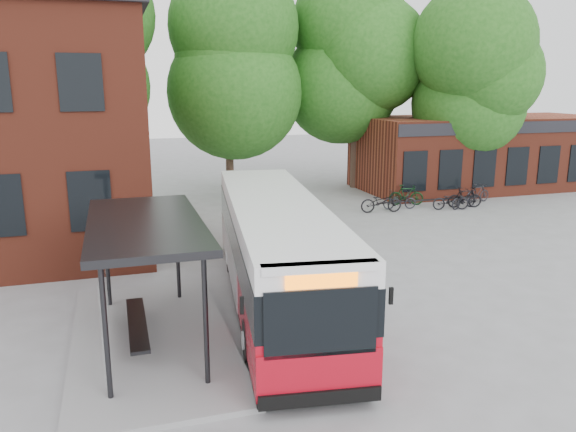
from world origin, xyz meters
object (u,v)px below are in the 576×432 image
object	(u,v)px
bicycle_5	(465,197)
bicycle_7	(478,193)
bicycle_0	(381,202)
bicycle_4	(451,200)
bus_shelter	(148,282)
bicycle_3	(406,195)
bicycle_2	(400,200)
bicycle_6	(464,199)
city_bus	(276,252)

from	to	relation	value
bicycle_5	bicycle_7	bearing A→B (deg)	-45.14
bicycle_0	bicycle_4	world-z (taller)	bicycle_0
bus_shelter	bicycle_0	bearing A→B (deg)	43.85
bicycle_5	bicycle_7	size ratio (longest dim) A/B	1.05
bicycle_0	bicycle_3	bearing A→B (deg)	-51.59
bicycle_2	bicycle_3	world-z (taller)	bicycle_3
bicycle_5	bicycle_6	xyz separation A→B (m)	(-0.14, -0.13, -0.06)
bicycle_5	bicycle_4	bearing A→B (deg)	115.83
city_bus	bicycle_4	size ratio (longest dim) A/B	6.38
city_bus	bicycle_2	xyz separation A→B (m)	(8.80, 9.44, -0.98)
city_bus	bicycle_0	world-z (taller)	city_bus
bicycle_2	bicycle_5	bearing A→B (deg)	-91.95
bus_shelter	bicycle_2	distance (m)	16.43
bus_shelter	bicycle_3	distance (m)	17.47
bicycle_5	bicycle_7	distance (m)	1.57
city_bus	bicycle_5	bearing A→B (deg)	44.29
bicycle_4	bicycle_2	bearing A→B (deg)	81.65
city_bus	bus_shelter	bearing A→B (deg)	-147.79
bicycle_6	bicycle_7	bearing A→B (deg)	-75.08
city_bus	bicycle_0	size ratio (longest dim) A/B	5.75
bus_shelter	city_bus	world-z (taller)	bus_shelter
bicycle_0	bicycle_7	size ratio (longest dim) A/B	1.21
bicycle_4	bicycle_7	world-z (taller)	bicycle_7
bus_shelter	bicycle_6	xyz separation A→B (m)	(15.18, 10.23, -1.01)
bus_shelter	bicycle_7	world-z (taller)	bus_shelter
bicycle_4	bicycle_0	bearing A→B (deg)	94.36
bicycle_2	bicycle_4	size ratio (longest dim) A/B	0.92
city_bus	bicycle_0	xyz separation A→B (m)	(7.65, 9.07, -0.90)
bicycle_2	bicycle_6	bearing A→B (deg)	-94.77
city_bus	bicycle_4	xyz separation A→B (m)	(11.03, 8.61, -0.95)
bicycle_2	bicycle_7	distance (m)	4.47
bicycle_0	bicycle_4	bearing A→B (deg)	-89.24
city_bus	bicycle_7	bearing A→B (deg)	43.88
bicycle_0	bicycle_4	size ratio (longest dim) A/B	1.11
bus_shelter	bicycle_7	size ratio (longest dim) A/B	4.44
bicycle_2	city_bus	bearing A→B (deg)	146.24
bicycle_3	bicycle_6	bearing A→B (deg)	-105.61
bus_shelter	bicycle_0	xyz separation A→B (m)	(11.04, 10.60, -0.95)
bicycle_6	bus_shelter	bearing A→B (deg)	105.72
city_bus	bicycle_3	world-z (taller)	city_bus
bicycle_0	bicycle_2	distance (m)	1.21
bicycle_3	bicycle_6	size ratio (longest dim) A/B	1.01
bus_shelter	bicycle_3	size ratio (longest dim) A/B	4.16
bicycle_4	bicycle_5	bearing A→B (deg)	-64.77
bicycle_5	bicycle_7	xyz separation A→B (m)	(1.33, 0.84, -0.02)
bicycle_4	bicycle_6	bearing A→B (deg)	-71.52
bicycle_2	bicycle_6	distance (m)	3.08
city_bus	bicycle_6	distance (m)	14.68
bicycle_2	bicycle_5	distance (m)	3.20
bicycle_6	bicycle_7	size ratio (longest dim) A/B	1.05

